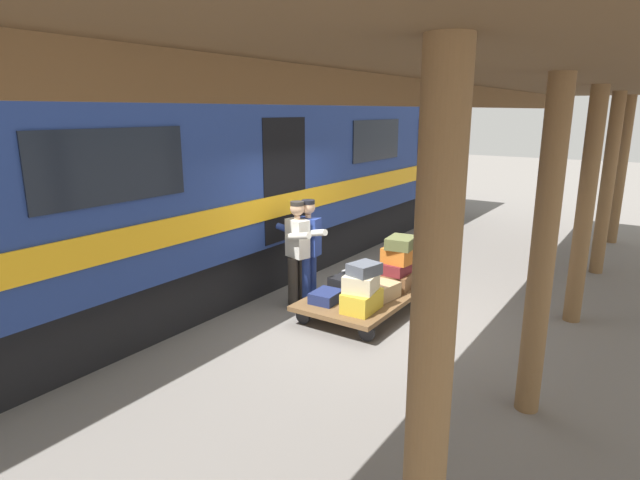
{
  "coord_description": "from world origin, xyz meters",
  "views": [
    {
      "loc": [
        -3.48,
        6.67,
        3.06
      ],
      "look_at": [
        0.76,
        0.39,
        1.15
      ],
      "focal_mm": 28.95,
      "sensor_mm": 36.0,
      "label": 1
    }
  ],
  "objects_px": {
    "suitcase_navy_fabric": "(326,297)",
    "porter_in_overalls": "(307,248)",
    "luggage_cart": "(363,297)",
    "suitcase_maroon_trunk": "(398,268)",
    "suitcase_orange_carryall": "(399,255)",
    "porter_by_door": "(298,251)",
    "suitcase_olive_duffel": "(401,243)",
    "suitcase_brown_leather": "(398,280)",
    "suitcase_black_hardshell": "(347,283)",
    "suitcase_cream_canvas": "(361,283)",
    "suitcase_slate_roller": "(364,269)",
    "suitcase_yellow_case": "(362,301)",
    "suitcase_gray_aluminum": "(365,275)",
    "suitcase_tan_vintage": "(381,291)",
    "train_car": "(219,168)"
  },
  "relations": [
    {
      "from": "suitcase_navy_fabric",
      "to": "porter_in_overalls",
      "type": "height_order",
      "value": "porter_in_overalls"
    },
    {
      "from": "luggage_cart",
      "to": "suitcase_navy_fabric",
      "type": "distance_m",
      "value": 0.66
    },
    {
      "from": "suitcase_maroon_trunk",
      "to": "suitcase_orange_carryall",
      "type": "height_order",
      "value": "suitcase_orange_carryall"
    },
    {
      "from": "luggage_cart",
      "to": "porter_by_door",
      "type": "xyz_separation_m",
      "value": [
        1.0,
        0.31,
        0.66
      ]
    },
    {
      "from": "suitcase_maroon_trunk",
      "to": "porter_by_door",
      "type": "height_order",
      "value": "porter_by_door"
    },
    {
      "from": "suitcase_navy_fabric",
      "to": "suitcase_olive_duffel",
      "type": "height_order",
      "value": "suitcase_olive_duffel"
    },
    {
      "from": "suitcase_brown_leather",
      "to": "porter_by_door",
      "type": "distance_m",
      "value": 1.65
    },
    {
      "from": "suitcase_black_hardshell",
      "to": "suitcase_cream_canvas",
      "type": "xyz_separation_m",
      "value": [
        -0.57,
        0.57,
        0.28
      ]
    },
    {
      "from": "porter_in_overalls",
      "to": "suitcase_slate_roller",
      "type": "bearing_deg",
      "value": 161.26
    },
    {
      "from": "luggage_cart",
      "to": "suitcase_brown_leather",
      "type": "distance_m",
      "value": 0.67
    },
    {
      "from": "suitcase_yellow_case",
      "to": "suitcase_olive_duffel",
      "type": "height_order",
      "value": "suitcase_olive_duffel"
    },
    {
      "from": "suitcase_gray_aluminum",
      "to": "suitcase_navy_fabric",
      "type": "height_order",
      "value": "suitcase_gray_aluminum"
    },
    {
      "from": "suitcase_black_hardshell",
      "to": "porter_in_overalls",
      "type": "xyz_separation_m",
      "value": [
        0.67,
        0.11,
        0.5
      ]
    },
    {
      "from": "suitcase_slate_roller",
      "to": "suitcase_gray_aluminum",
      "type": "bearing_deg",
      "value": -61.52
    },
    {
      "from": "suitcase_tan_vintage",
      "to": "suitcase_gray_aluminum",
      "type": "bearing_deg",
      "value": -44.02
    },
    {
      "from": "luggage_cart",
      "to": "suitcase_orange_carryall",
      "type": "distance_m",
      "value": 0.87
    },
    {
      "from": "suitcase_navy_fabric",
      "to": "suitcase_orange_carryall",
      "type": "distance_m",
      "value": 1.38
    },
    {
      "from": "suitcase_black_hardshell",
      "to": "suitcase_brown_leather",
      "type": "distance_m",
      "value": 0.83
    },
    {
      "from": "train_car",
      "to": "suitcase_olive_duffel",
      "type": "xyz_separation_m",
      "value": [
        -3.38,
        -0.5,
        -1.01
      ]
    },
    {
      "from": "suitcase_tan_vintage",
      "to": "suitcase_maroon_trunk",
      "type": "relative_size",
      "value": 1.02
    },
    {
      "from": "suitcase_gray_aluminum",
      "to": "suitcase_maroon_trunk",
      "type": "distance_m",
      "value": 0.64
    },
    {
      "from": "suitcase_navy_fabric",
      "to": "suitcase_cream_canvas",
      "type": "height_order",
      "value": "suitcase_cream_canvas"
    },
    {
      "from": "suitcase_orange_carryall",
      "to": "suitcase_olive_duffel",
      "type": "height_order",
      "value": "suitcase_olive_duffel"
    },
    {
      "from": "suitcase_yellow_case",
      "to": "suitcase_slate_roller",
      "type": "bearing_deg",
      "value": -103.55
    },
    {
      "from": "suitcase_maroon_trunk",
      "to": "suitcase_navy_fabric",
      "type": "bearing_deg",
      "value": 62.71
    },
    {
      "from": "suitcase_tan_vintage",
      "to": "suitcase_cream_canvas",
      "type": "height_order",
      "value": "suitcase_cream_canvas"
    },
    {
      "from": "porter_in_overalls",
      "to": "porter_by_door",
      "type": "relative_size",
      "value": 1.0
    },
    {
      "from": "suitcase_gray_aluminum",
      "to": "suitcase_cream_canvas",
      "type": "xyz_separation_m",
      "value": [
        -0.57,
        1.15,
        0.3
      ]
    },
    {
      "from": "suitcase_cream_canvas",
      "to": "suitcase_maroon_trunk",
      "type": "bearing_deg",
      "value": -91.09
    },
    {
      "from": "train_car",
      "to": "suitcase_yellow_case",
      "type": "relative_size",
      "value": 30.41
    },
    {
      "from": "luggage_cart",
      "to": "suitcase_olive_duffel",
      "type": "height_order",
      "value": "suitcase_olive_duffel"
    },
    {
      "from": "train_car",
      "to": "suitcase_brown_leather",
      "type": "height_order",
      "value": "train_car"
    },
    {
      "from": "suitcase_brown_leather",
      "to": "porter_in_overalls",
      "type": "bearing_deg",
      "value": 28.35
    },
    {
      "from": "suitcase_orange_carryall",
      "to": "porter_by_door",
      "type": "height_order",
      "value": "porter_by_door"
    },
    {
      "from": "suitcase_orange_carryall",
      "to": "suitcase_slate_roller",
      "type": "relative_size",
      "value": 1.05
    },
    {
      "from": "train_car",
      "to": "suitcase_black_hardshell",
      "type": "height_order",
      "value": "train_car"
    },
    {
      "from": "suitcase_black_hardshell",
      "to": "suitcase_olive_duffel",
      "type": "xyz_separation_m",
      "value": [
        -0.64,
        -0.58,
        0.63
      ]
    },
    {
      "from": "suitcase_tan_vintage",
      "to": "suitcase_cream_canvas",
      "type": "xyz_separation_m",
      "value": [
        0.03,
        0.57,
        0.29
      ]
    },
    {
      "from": "suitcase_tan_vintage",
      "to": "suitcase_orange_carryall",
      "type": "bearing_deg",
      "value": -90.37
    },
    {
      "from": "suitcase_tan_vintage",
      "to": "suitcase_slate_roller",
      "type": "bearing_deg",
      "value": 90.95
    },
    {
      "from": "suitcase_orange_carryall",
      "to": "suitcase_brown_leather",
      "type": "bearing_deg",
      "value": -70.31
    },
    {
      "from": "suitcase_yellow_case",
      "to": "suitcase_gray_aluminum",
      "type": "bearing_deg",
      "value": -62.64
    },
    {
      "from": "suitcase_gray_aluminum",
      "to": "suitcase_orange_carryall",
      "type": "relative_size",
      "value": 1.36
    },
    {
      "from": "suitcase_olive_duffel",
      "to": "suitcase_cream_canvas",
      "type": "bearing_deg",
      "value": 86.93
    },
    {
      "from": "suitcase_gray_aluminum",
      "to": "suitcase_brown_leather",
      "type": "relative_size",
      "value": 1.06
    },
    {
      "from": "porter_in_overalls",
      "to": "suitcase_navy_fabric",
      "type": "bearing_deg",
      "value": 144.96
    },
    {
      "from": "suitcase_navy_fabric",
      "to": "suitcase_cream_canvas",
      "type": "xyz_separation_m",
      "value": [
        -0.57,
        -0.01,
        0.32
      ]
    },
    {
      "from": "suitcase_black_hardshell",
      "to": "suitcase_maroon_trunk",
      "type": "height_order",
      "value": "suitcase_maroon_trunk"
    },
    {
      "from": "suitcase_black_hardshell",
      "to": "porter_by_door",
      "type": "relative_size",
      "value": 0.3
    },
    {
      "from": "suitcase_cream_canvas",
      "to": "porter_by_door",
      "type": "xyz_separation_m",
      "value": [
        1.27,
        -0.25,
        0.22
      ]
    }
  ]
}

